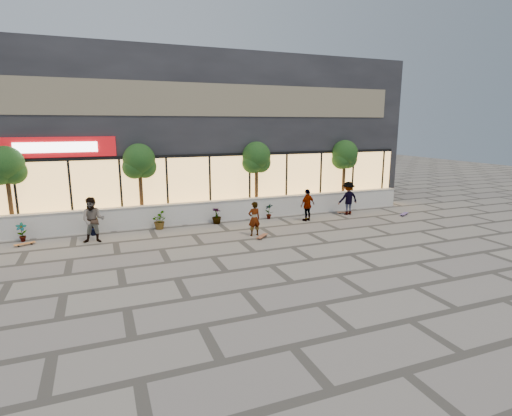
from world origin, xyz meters
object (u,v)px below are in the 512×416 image
object	(u,v)px
skateboard_center	(262,236)
tree_east	(345,156)
skater_left	(93,220)
tree_midwest	(139,163)
tree_west	(6,168)
skater_right_near	(307,205)
skateboard_left	(25,244)
skater_center	(254,219)
skater_right_far	(348,198)
skateboard_right_near	(344,212)
skateboard_right_far	(404,214)
tree_mideast	(256,159)

from	to	relation	value
skateboard_center	tree_east	bearing A→B (deg)	-11.63
tree_east	skater_left	world-z (taller)	tree_east
tree_midwest	tree_west	bearing A→B (deg)	180.00
skater_right_near	skateboard_left	world-z (taller)	skater_right_near
tree_midwest	skater_center	world-z (taller)	tree_midwest
skater_right_far	skateboard_left	size ratio (longest dim) A/B	2.25
skateboard_left	skater_center	bearing A→B (deg)	-34.13
skateboard_center	skateboard_right_near	xyz separation A→B (m)	(5.98, 2.71, -0.01)
skater_left	skateboard_center	distance (m)	7.03
skater_right_near	skateboard_center	size ratio (longest dim) A/B	2.18
skater_center	skateboard_right_far	xyz separation A→B (m)	(8.96, 0.75, -0.68)
tree_west	skater_right_far	xyz separation A→B (m)	(16.08, -1.87, -2.09)
tree_mideast	skater_left	bearing A→B (deg)	-163.20
tree_midwest	tree_east	world-z (taller)	same
skateboard_right_far	skater_right_near	bearing A→B (deg)	140.16
skater_left	skater_right_near	size ratio (longest dim) A/B	1.17
tree_mideast	tree_midwest	bearing A→B (deg)	180.00
skater_right_far	tree_midwest	bearing A→B (deg)	-11.25
skater_left	skater_center	bearing A→B (deg)	-2.30
skateboard_left	skateboard_right_near	size ratio (longest dim) A/B	1.03
skater_right_near	skateboard_center	world-z (taller)	skater_right_near
skater_center	skateboard_left	bearing A→B (deg)	-14.56
skater_left	skater_right_near	distance (m)	10.03
skater_right_far	skater_right_near	bearing A→B (deg)	8.73
skater_center	skateboard_left	distance (m)	9.41
tree_midwest	skater_right_near	world-z (taller)	tree_midwest
tree_mideast	skater_left	xyz separation A→B (m)	(-8.19, -2.47, -2.04)
tree_east	skateboard_left	world-z (taller)	tree_east
tree_east	skater_center	xyz separation A→B (m)	(-7.16, -3.93, -2.22)
tree_west	skater_right_far	size ratio (longest dim) A/B	2.19
tree_mideast	skateboard_right_far	size ratio (longest dim) A/B	4.64
skateboard_center	skateboard_right_far	world-z (taller)	skateboard_right_far
tree_mideast	skater_right_near	size ratio (longest dim) A/B	2.41
tree_midwest	tree_mideast	bearing A→B (deg)	0.00
tree_west	skateboard_left	xyz separation A→B (m)	(0.68, -1.91, -2.91)
tree_east	skater_left	distance (m)	14.06
skater_left	skateboard_right_far	size ratio (longest dim) A/B	2.25
skater_right_far	skater_left	bearing A→B (deg)	1.48
tree_west	skater_center	xyz separation A→B (m)	(9.84, -3.93, -2.22)
tree_west	skater_left	world-z (taller)	tree_west
skateboard_right_near	skater_right_far	bearing A→B (deg)	-33.44
skater_center	skateboard_center	world-z (taller)	skater_center
tree_west	skater_right_near	distance (m)	13.72
skater_right_near	skater_right_far	size ratio (longest dim) A/B	0.91
skateboard_center	tree_mideast	bearing A→B (deg)	27.49
tree_mideast	skater_right_near	world-z (taller)	tree_mideast
skater_right_near	tree_east	bearing A→B (deg)	-165.97
tree_midwest	tree_east	size ratio (longest dim) A/B	1.00
skater_center	tree_east	bearing A→B (deg)	-153.45
skater_right_far	skateboard_right_far	size ratio (longest dim) A/B	2.13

